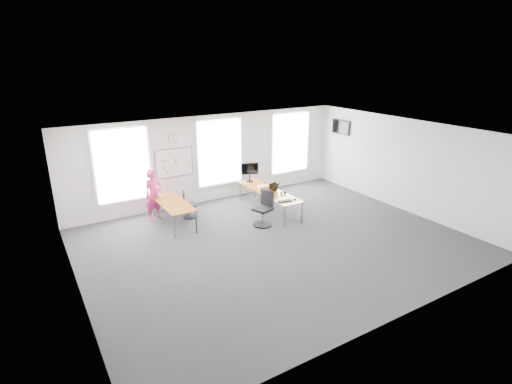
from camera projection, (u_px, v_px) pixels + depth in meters
floor at (276, 242)px, 10.98m from camera, size 10.00×10.00×0.00m
ceiling at (278, 134)px, 10.00m from camera, size 10.00×10.00×0.00m
wall_back at (212, 159)px, 13.71m from camera, size 10.00×0.00×10.00m
wall_front at (400, 252)px, 7.26m from camera, size 10.00×0.00×10.00m
wall_left at (71, 233)px, 8.03m from camera, size 0.00×10.00×10.00m
wall_right at (404, 165)px, 12.94m from camera, size 0.00×10.00×10.00m
window_left at (122, 165)px, 12.15m from camera, size 1.60×0.06×2.20m
window_mid at (220, 152)px, 13.77m from camera, size 1.60×0.06×2.20m
window_right at (290, 143)px, 15.25m from camera, size 1.60×0.06×2.20m
desk_right at (269, 192)px, 13.00m from camera, size 0.75×2.83×0.69m
desk_left at (173, 204)px, 11.93m from camera, size 0.78×1.95×0.71m
chair_right at (264, 210)px, 11.99m from camera, size 0.61×0.61×1.07m
chair_left at (188, 206)px, 12.56m from camera, size 0.50×0.49×0.86m
person at (154, 195)px, 12.27m from camera, size 0.68×0.54×1.62m
whiteboard at (174, 163)px, 13.01m from camera, size 1.20×0.03×0.90m
wall_clock at (173, 139)px, 12.75m from camera, size 0.30×0.04×0.30m
tv at (341, 127)px, 15.08m from camera, size 0.06×0.90×0.55m
keyboard at (285, 201)px, 12.07m from camera, size 0.48×0.28×0.02m
mouse at (295, 199)px, 12.19m from camera, size 0.11×0.14×0.04m
lens_cap at (282, 196)px, 12.49m from camera, size 0.08×0.08×0.01m
headphones at (283, 193)px, 12.64m from camera, size 0.17×0.09×0.10m
laptop_sleeve at (274, 188)px, 12.89m from camera, size 0.36×0.27×0.28m
paper_stack at (264, 187)px, 13.15m from camera, size 0.42×0.36×0.12m
monitor at (250, 170)px, 13.81m from camera, size 0.58×0.26×0.67m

